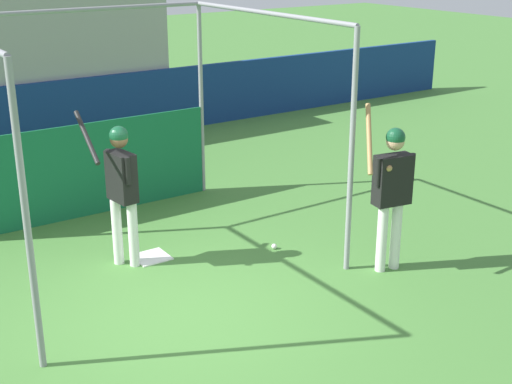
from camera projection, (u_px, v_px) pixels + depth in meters
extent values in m
plane|color=#477F38|center=(182.00, 316.00, 8.02)|extent=(60.00, 60.00, 0.00)
cube|color=navy|center=(26.00, 77.00, 14.16)|extent=(0.45, 0.40, 0.10)
cube|color=navy|center=(22.00, 64.00, 14.22)|extent=(0.45, 0.06, 0.40)
cube|color=navy|center=(53.00, 74.00, 14.45)|extent=(0.45, 0.40, 0.10)
cube|color=navy|center=(49.00, 62.00, 14.51)|extent=(0.45, 0.06, 0.40)
cube|color=navy|center=(79.00, 72.00, 14.74)|extent=(0.45, 0.40, 0.10)
cube|color=navy|center=(75.00, 59.00, 14.80)|extent=(0.45, 0.06, 0.40)
cube|color=navy|center=(104.00, 69.00, 15.03)|extent=(0.45, 0.40, 0.10)
cube|color=navy|center=(100.00, 57.00, 15.09)|extent=(0.45, 0.06, 0.40)
cube|color=navy|center=(128.00, 67.00, 15.32)|extent=(0.45, 0.40, 0.10)
cube|color=navy|center=(124.00, 55.00, 15.38)|extent=(0.45, 0.06, 0.40)
cube|color=navy|center=(12.00, 52.00, 14.65)|extent=(0.45, 0.40, 0.10)
cube|color=navy|center=(8.00, 40.00, 14.71)|extent=(0.45, 0.06, 0.40)
cube|color=navy|center=(39.00, 50.00, 14.94)|extent=(0.45, 0.40, 0.10)
cube|color=navy|center=(35.00, 38.00, 15.00)|extent=(0.45, 0.06, 0.40)
cube|color=navy|center=(64.00, 48.00, 15.23)|extent=(0.45, 0.40, 0.10)
cube|color=navy|center=(60.00, 36.00, 15.29)|extent=(0.45, 0.06, 0.40)
cube|color=navy|center=(88.00, 45.00, 15.52)|extent=(0.45, 0.40, 0.10)
cube|color=navy|center=(85.00, 34.00, 15.58)|extent=(0.45, 0.06, 0.40)
cube|color=navy|center=(112.00, 44.00, 15.81)|extent=(0.45, 0.40, 0.10)
cube|color=navy|center=(108.00, 32.00, 15.87)|extent=(0.45, 0.06, 0.40)
cube|color=navy|center=(25.00, 27.00, 15.43)|extent=(0.45, 0.40, 0.10)
cube|color=navy|center=(21.00, 15.00, 15.49)|extent=(0.45, 0.06, 0.40)
cube|color=navy|center=(50.00, 25.00, 15.72)|extent=(0.45, 0.40, 0.10)
cube|color=navy|center=(46.00, 14.00, 15.78)|extent=(0.45, 0.06, 0.40)
cube|color=navy|center=(74.00, 23.00, 16.01)|extent=(0.45, 0.40, 0.10)
cube|color=navy|center=(70.00, 12.00, 16.07)|extent=(0.45, 0.06, 0.40)
cube|color=navy|center=(97.00, 22.00, 16.30)|extent=(0.45, 0.40, 0.10)
cube|color=navy|center=(93.00, 11.00, 16.36)|extent=(0.45, 0.06, 0.40)
cube|color=navy|center=(12.00, 5.00, 15.92)|extent=(0.45, 0.40, 0.10)
cube|color=navy|center=(36.00, 4.00, 16.21)|extent=(0.45, 0.40, 0.10)
cube|color=navy|center=(60.00, 3.00, 16.50)|extent=(0.45, 0.40, 0.10)
cube|color=navy|center=(83.00, 1.00, 16.79)|extent=(0.45, 0.40, 0.10)
cylinder|color=gray|center=(27.00, 223.00, 6.57)|extent=(0.07, 0.07, 3.06)
cylinder|color=gray|center=(351.00, 154.00, 8.66)|extent=(0.07, 0.07, 3.06)
cylinder|color=gray|center=(201.00, 101.00, 11.52)|extent=(0.07, 0.07, 3.06)
cylinder|color=gray|center=(266.00, 13.00, 9.57)|extent=(0.06, 3.66, 0.06)
cylinder|color=gray|center=(75.00, 10.00, 9.96)|extent=(3.96, 0.06, 0.06)
cube|color=#14663D|center=(89.00, 170.00, 10.73)|extent=(3.89, 0.03, 1.44)
cube|color=white|center=(151.00, 257.00, 9.48)|extent=(0.44, 0.44, 0.02)
cylinder|color=white|center=(133.00, 234.00, 9.11)|extent=(0.15, 0.15, 0.89)
cylinder|color=white|center=(117.00, 232.00, 9.18)|extent=(0.15, 0.15, 0.89)
cube|color=black|center=(121.00, 177.00, 8.89)|extent=(0.27, 0.45, 0.63)
sphere|color=brown|center=(119.00, 139.00, 8.73)|extent=(0.22, 0.22, 0.22)
sphere|color=#144C2D|center=(119.00, 135.00, 8.71)|extent=(0.23, 0.23, 0.23)
cylinder|color=black|center=(128.00, 171.00, 8.66)|extent=(0.08, 0.08, 0.35)
cylinder|color=black|center=(109.00, 163.00, 8.98)|extent=(0.08, 0.08, 0.35)
cylinder|color=black|center=(87.00, 137.00, 8.72)|extent=(0.10, 0.74, 0.54)
sphere|color=black|center=(115.00, 152.00, 8.97)|extent=(0.08, 0.08, 0.08)
cylinder|color=white|center=(396.00, 236.00, 9.05)|extent=(0.15, 0.15, 0.89)
cylinder|color=white|center=(382.00, 238.00, 8.97)|extent=(0.15, 0.15, 0.89)
cube|color=black|center=(393.00, 180.00, 8.75)|extent=(0.50, 0.30, 0.63)
sphere|color=tan|center=(395.00, 141.00, 8.59)|extent=(0.22, 0.22, 0.22)
sphere|color=#144C2D|center=(396.00, 137.00, 8.57)|extent=(0.23, 0.23, 0.23)
cylinder|color=black|center=(412.00, 167.00, 8.76)|extent=(0.08, 0.08, 0.35)
cylinder|color=black|center=(378.00, 172.00, 8.57)|extent=(0.08, 0.08, 0.35)
cylinder|color=#AD7F4C|center=(369.00, 139.00, 8.43)|extent=(0.37, 0.49, 0.76)
sphere|color=#AD7F4C|center=(389.00, 168.00, 8.54)|extent=(0.08, 0.08, 0.08)
sphere|color=white|center=(274.00, 246.00, 9.73)|extent=(0.07, 0.07, 0.07)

